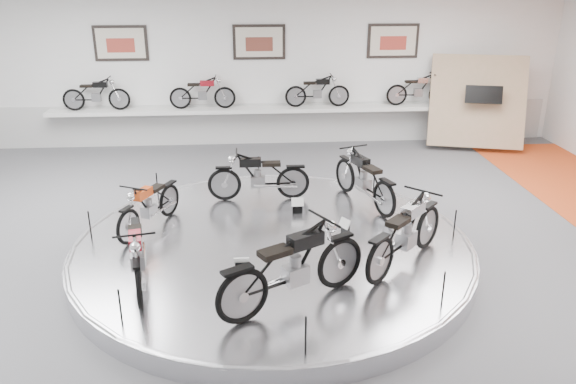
{
  "coord_description": "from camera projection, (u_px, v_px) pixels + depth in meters",
  "views": [
    {
      "loc": [
        -0.36,
        -7.88,
        4.33
      ],
      "look_at": [
        0.27,
        0.6,
        1.02
      ],
      "focal_mm": 35.0,
      "sensor_mm": 36.0,
      "label": 1
    }
  ],
  "objects": [
    {
      "name": "floor",
      "position": [
        274.0,
        266.0,
        8.92
      ],
      "size": [
        16.0,
        16.0,
        0.0
      ],
      "primitive_type": "plane",
      "color": "#575759",
      "rests_on": "ground"
    },
    {
      "name": "ceiling",
      "position": [
        271.0,
        1.0,
        7.47
      ],
      "size": [
        16.0,
        16.0,
        0.0
      ],
      "primitive_type": "plane",
      "rotation": [
        3.14,
        0.0,
        0.0
      ],
      "color": "white",
      "rests_on": "wall_back"
    },
    {
      "name": "wall_back",
      "position": [
        260.0,
        69.0,
        14.7
      ],
      "size": [
        16.0,
        0.0,
        16.0
      ],
      "primitive_type": "plane",
      "rotation": [
        1.57,
        0.0,
        0.0
      ],
      "color": "white",
      "rests_on": "floor"
    },
    {
      "name": "dado_band",
      "position": [
        261.0,
        124.0,
        15.21
      ],
      "size": [
        15.68,
        0.04,
        1.1
      ],
      "primitive_type": "cube",
      "color": "#BCBCBA",
      "rests_on": "floor"
    },
    {
      "name": "display_platform",
      "position": [
        273.0,
        249.0,
        9.14
      ],
      "size": [
        6.4,
        6.4,
        0.3
      ],
      "primitive_type": "cylinder",
      "color": "silver",
      "rests_on": "floor"
    },
    {
      "name": "platform_rim",
      "position": [
        273.0,
        242.0,
        9.1
      ],
      "size": [
        6.4,
        6.4,
        0.1
      ],
      "primitive_type": "torus",
      "color": "#B2B2BA",
      "rests_on": "display_platform"
    },
    {
      "name": "shelf",
      "position": [
        261.0,
        109.0,
        14.78
      ],
      "size": [
        11.0,
        0.55,
        0.1
      ],
      "primitive_type": "cube",
      "color": "silver",
      "rests_on": "wall_back"
    },
    {
      "name": "poster_left",
      "position": [
        121.0,
        43.0,
        14.16
      ],
      "size": [
        1.35,
        0.06,
        0.88
      ],
      "primitive_type": "cube",
      "color": "beige",
      "rests_on": "wall_back"
    },
    {
      "name": "poster_center",
      "position": [
        259.0,
        42.0,
        14.41
      ],
      "size": [
        1.35,
        0.06,
        0.88
      ],
      "primitive_type": "cube",
      "color": "beige",
      "rests_on": "wall_back"
    },
    {
      "name": "poster_right",
      "position": [
        393.0,
        41.0,
        14.65
      ],
      "size": [
        1.35,
        0.06,
        0.88
      ],
      "primitive_type": "cube",
      "color": "beige",
      "rests_on": "wall_back"
    },
    {
      "name": "display_panel",
      "position": [
        477.0,
        102.0,
        14.52
      ],
      "size": [
        2.56,
        1.52,
        2.3
      ],
      "primitive_type": "cube",
      "rotation": [
        -0.35,
        0.0,
        -0.26
      ],
      "color": "tan",
      "rests_on": "floor"
    },
    {
      "name": "shelf_bike_a",
      "position": [
        96.0,
        96.0,
        14.34
      ],
      "size": [
        1.22,
        0.43,
        0.73
      ],
      "primitive_type": null,
      "color": "black",
      "rests_on": "shelf"
    },
    {
      "name": "shelf_bike_b",
      "position": [
        202.0,
        95.0,
        14.53
      ],
      "size": [
        1.22,
        0.43,
        0.73
      ],
      "primitive_type": null,
      "color": "maroon",
      "rests_on": "shelf"
    },
    {
      "name": "shelf_bike_c",
      "position": [
        317.0,
        93.0,
        14.74
      ],
      "size": [
        1.22,
        0.43,
        0.73
      ],
      "primitive_type": null,
      "color": "black",
      "rests_on": "shelf"
    },
    {
      "name": "shelf_bike_d",
      "position": [
        418.0,
        91.0,
        14.92
      ],
      "size": [
        1.22,
        0.43,
        0.73
      ],
      "primitive_type": null,
      "color": "#BABBC0",
      "rests_on": "shelf"
    },
    {
      "name": "bike_a",
      "position": [
        364.0,
        178.0,
        10.38
      ],
      "size": [
        1.17,
        1.83,
        1.02
      ],
      "primitive_type": null,
      "rotation": [
        0.0,
        0.0,
        1.93
      ],
      "color": "black",
      "rests_on": "display_platform"
    },
    {
      "name": "bike_b",
      "position": [
        259.0,
        176.0,
        10.58
      ],
      "size": [
        1.64,
        0.58,
        0.96
      ],
      "primitive_type": null,
      "rotation": [
        0.0,
        0.0,
        3.14
      ],
      "color": "black",
      "rests_on": "display_platform"
    },
    {
      "name": "bike_c",
      "position": [
        149.0,
        205.0,
        9.36
      ],
      "size": [
        1.13,
        1.59,
        0.89
      ],
      "primitive_type": null,
      "rotation": [
        0.0,
        0.0,
        4.27
      ],
      "color": "#BF3F12",
      "rests_on": "display_platform"
    },
    {
      "name": "bike_d",
      "position": [
        137.0,
        253.0,
        7.69
      ],
      "size": [
        0.85,
        1.66,
        0.93
      ],
      "primitive_type": null,
      "rotation": [
        0.0,
        0.0,
        4.9
      ],
      "color": "maroon",
      "rests_on": "display_platform"
    },
    {
      "name": "bike_e",
      "position": [
        294.0,
        266.0,
        7.15
      ],
      "size": [
        2.0,
        1.54,
        1.13
      ],
      "primitive_type": null,
      "rotation": [
        0.0,
        0.0,
        6.8
      ],
      "color": "black",
      "rests_on": "display_platform"
    },
    {
      "name": "bike_f",
      "position": [
        406.0,
        232.0,
        8.16
      ],
      "size": [
        1.7,
        1.73,
        1.06
      ],
      "primitive_type": null,
      "rotation": [
        0.0,
        0.0,
        7.09
      ],
      "color": "#BABBC0",
      "rests_on": "display_platform"
    }
  ]
}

